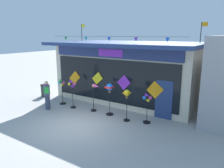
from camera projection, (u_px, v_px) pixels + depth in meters
name	position (u px, v px, depth m)	size (l,w,h in m)	color
ground_plane	(77.00, 125.00, 10.35)	(80.00, 80.00, 0.00)	#ADAAA5
kite_shop_building	(130.00, 70.00, 14.46)	(9.42, 5.86, 5.01)	beige
wind_spinner_far_left	(62.00, 89.00, 13.27)	(0.40, 0.39, 1.58)	black
wind_spinner_left	(72.00, 89.00, 12.52)	(0.44, 0.32, 1.68)	black
wind_spinner_center_left	(95.00, 92.00, 11.92)	(0.62, 0.34, 1.59)	black
wind_spinner_center_right	(110.00, 90.00, 11.37)	(0.39, 0.39, 1.74)	black
wind_spinner_right	(127.00, 97.00, 10.59)	(0.32, 0.32, 1.62)	black
wind_spinner_far_right	(147.00, 104.00, 10.37)	(0.42, 0.36, 1.51)	black
person_mid_plaza	(47.00, 95.00, 12.34)	(0.46, 0.45, 1.68)	#333D56
trash_bin	(44.00, 90.00, 15.17)	(0.52, 0.52, 0.84)	#2D4238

